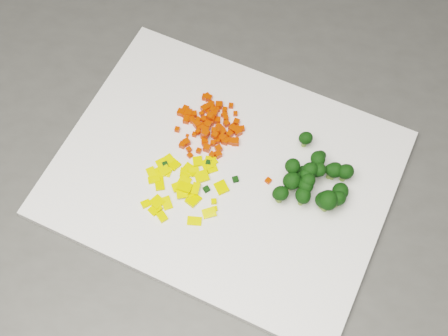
{
  "coord_description": "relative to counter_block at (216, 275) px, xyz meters",
  "views": [
    {
      "loc": [
        0.15,
        -0.26,
        1.69
      ],
      "look_at": [
        0.19,
        0.13,
        0.92
      ],
      "focal_mm": 50.0,
      "sensor_mm": 36.0,
      "label": 1
    }
  ],
  "objects": [
    {
      "name": "carrot_cube_57",
      "position": [
        -0.03,
        0.1,
        0.47
      ],
      "size": [
        0.01,
        0.01,
        0.01
      ],
      "primitive_type": "cube",
      "rotation": [
        0.0,
        0.0,
        1.85
      ],
      "color": "red",
      "rests_on": "carrot_pile"
    },
    {
      "name": "broccoli_floret_7",
      "position": [
        0.1,
        -0.03,
        0.49
      ],
      "size": [
        0.03,
        0.03,
        0.03
      ],
      "primitive_type": null,
      "color": "black",
      "rests_on": "broccoli_pile"
    },
    {
      "name": "carrot_cube_65",
      "position": [
        -0.01,
        0.08,
        0.47
      ],
      "size": [
        0.01,
        0.01,
        0.01
      ],
      "primitive_type": "cube",
      "rotation": [
        0.0,
        0.0,
        2.77
      ],
      "color": "red",
      "rests_on": "carrot_pile"
    },
    {
      "name": "carrot_cube_67",
      "position": [
        -0.04,
        0.08,
        0.47
      ],
      "size": [
        0.01,
        0.01,
        0.01
      ],
      "primitive_type": "cube",
      "rotation": [
        0.0,
        0.0,
        2.82
      ],
      "color": "red",
      "rests_on": "carrot_pile"
    },
    {
      "name": "pepper_chunk_3",
      "position": [
        -0.03,
        -0.04,
        0.46
      ],
      "size": [
        0.02,
        0.02,
        0.01
      ],
      "primitive_type": "cube",
      "rotation": [
        -0.07,
        0.13,
        0.75
      ],
      "color": "yellow",
      "rests_on": "pepper_pile"
    },
    {
      "name": "carrot_cube_20",
      "position": [
        0.0,
        0.13,
        0.47
      ],
      "size": [
        0.01,
        0.01,
        0.01
      ],
      "primitive_type": "cube",
      "rotation": [
        0.0,
        0.0,
        2.04
      ],
      "color": "red",
      "rests_on": "carrot_pile"
    },
    {
      "name": "broccoli_floret_23",
      "position": [
        0.12,
        -0.03,
        0.48
      ],
      "size": [
        0.02,
        0.02,
        0.03
      ],
      "primitive_type": null,
      "color": "black",
      "rests_on": "broccoli_pile"
    },
    {
      "name": "stray_bit_6",
      "position": [
        -0.0,
        -0.05,
        0.46
      ],
      "size": [
        0.01,
        0.01,
        0.0
      ],
      "primitive_type": "cube",
      "rotation": [
        0.0,
        0.0,
        0.09
      ],
      "color": "yellow",
      "rests_on": "cutting_board"
    },
    {
      "name": "carrot_cube_61",
      "position": [
        0.0,
        0.08,
        0.47
      ],
      "size": [
        0.01,
        0.01,
        0.01
      ],
      "primitive_type": "cube",
      "rotation": [
        0.0,
        0.0,
        2.33
      ],
      "color": "red",
      "rests_on": "carrot_pile"
    },
    {
      "name": "pepper_chunk_31",
      "position": [
        -0.08,
        0.01,
        0.46
      ],
      "size": [
        0.02,
        0.02,
        0.01
      ],
      "primitive_type": "cube",
      "rotation": [
        -0.07,
        -0.11,
        1.89
      ],
      "color": "yellow",
      "rests_on": "pepper_pile"
    },
    {
      "name": "carrot_cube_70",
      "position": [
        0.03,
        0.06,
        0.47
      ],
      "size": [
        0.01,
        0.01,
        0.01
      ],
      "primitive_type": "cube",
      "rotation": [
        0.0,
        0.0,
        2.27
      ],
      "color": "red",
      "rests_on": "carrot_pile"
    },
    {
      "name": "stray_bit_1",
      "position": [
        -0.01,
        0.0,
        0.46
      ],
      "size": [
        0.01,
        0.01,
        0.0
      ],
      "primitive_type": "cube",
      "rotation": [
        0.0,
        0.0,
        1.27
      ],
      "color": "yellow",
      "rests_on": "cutting_board"
    },
    {
      "name": "broccoli_floret_24",
      "position": [
        0.13,
        -0.02,
        0.49
      ],
      "size": [
        0.03,
        0.03,
        0.03
      ],
      "primitive_type": null,
      "color": "black",
      "rests_on": "broccoli_pile"
    },
    {
      "name": "broccoli_floret_26",
      "position": [
        0.13,
        0.03,
        0.48
      ],
      "size": [
        0.03,
        0.03,
        0.03
      ],
      "primitive_type": null,
      "color": "black",
      "rests_on": "broccoli_pile"
    },
    {
      "name": "pepper_chunk_23",
      "position": [
        -0.08,
        -0.0,
        0.46
      ],
      "size": [
        0.02,
        0.01,
        0.01
      ],
      "primitive_type": "cube",
      "rotation": [
        0.0,
        -0.06,
        0.1
      ],
      "color": "yellow",
      "rests_on": "pepper_pile"
    },
    {
      "name": "pepper_chunk_33",
      "position": [
        -0.07,
        0.01,
        0.46
      ],
      "size": [
        0.02,
        0.02,
        0.01
      ],
      "primitive_type": "cube",
      "rotation": [
        0.08,
        0.1,
        0.5
      ],
      "color": "yellow",
      "rests_on": "pepper_pile"
    },
    {
      "name": "carrot_cube_72",
      "position": [
        0.02,
        0.09,
        0.47
      ],
      "size": [
        0.01,
        0.01,
        0.01
      ],
      "primitive_type": "cube",
      "rotation": [
        0.0,
        0.0,
        1.39
      ],
      "color": "red",
      "rests_on": "carrot_pile"
    },
    {
      "name": "carrot_cube_75",
      "position": [
        0.01,
        0.1,
        0.47
      ],
      "size": [
        0.01,
        0.01,
        0.01
      ],
      "primitive_type": "cube",
      "rotation": [
        0.0,
        0.0,
        1.35
      ],
      "color": "red",
      "rests_on": "carrot_pile"
    },
    {
      "name": "carrot_cube_73",
      "position": [
        0.01,
        0.12,
        0.47
      ],
      "size": [
        0.01,
        0.01,
        0.01
      ],
      "primitive_type": "cube",
      "rotation": [
        0.0,
        0.0,
        1.12
      ],
      "color": "red",
      "rests_on": "carrot_pile"
    },
    {
      "name": "pepper_chunk_20",
      "position": [
        -0.02,
        -0.02,
        0.47
      ],
      "size": [
        0.02,
        0.02,
        0.01
      ],
      "primitive_type": "cube",
      "rotation": [
        -0.09,
        -0.12,
        1.24
      ],
      "color": "yellow",
      "rests_on": "pepper_pile"
    },
    {
      "name": "carrot_cube_30",
      "position": [
        0.04,
        0.08,
        0.47
      ],
      "size": [
        0.01,
        0.01,
        0.01
      ],
      "primitive_type": "cube",
      "rotation": [
        0.0,
        0.0,
        2.68
      ],
      "color": "red",
      "rests_on": "carrot_pile"
    },
    {
      "name": "carrot_cube_40",
      "position": [
        -0.03,
        0.05,
        0.47
      ],
      "size": [
        0.01,
        0.01,
        0.01
      ],
      "primitive_type": "cube",
      "rotation": [
        0.0,
        0.0,
        1.99
      ],
      "color": "red",
      "rests_on": "carrot_pile"
    },
    {
      "name": "carrot_cube_74",
      "position": [
        0.0,
        0.03,
        0.47
      ],
      "size": [
        0.01,
        0.01,
        0.01
      ],
      "primitive_type": "cube",
      "rotation": [
        0.0,
        0.0,
        0.79
      ],
      "color": "red",
      "rests_on": "carrot_pile"
    },
    {
      "name": "stray_bit_4",
      "position": [
        0.08,
        -0.02,
        0.46
      ],
      "size": [
        0.01,
        0.01,
        0.01
      ],
      "primitive_type": "cube",
      "rotation": [
        0.0,
        0.0,
        2.34
      ],
      "color": "red",
      "rests_on": "cutting_board"
    },
    {
      "name": "broccoli_floret_5",
      "position": [
        0.15,
        -0.07,
        0.48
      ],
      "size": [
        0.04,
        0.04,
        0.04
      ],
      "primitive_type": null,
      "color": "black",
      "rests_on": "broccoli_pile"
    },
    {
      "name": "broccoli_pile",
      "position": [
        0.13,
        -0.02,
        0.49
      ],
      "size": [
        0.12,
        0.12,
        0.06
      ],
      "primitive_type": null,
      "color": "black",
      "rests_on": "cutting_board"
    },
    {
      "name": "carrot_cube_18",
      "position": [
        -0.03,
        0.04,
        0.47
      ],
      "size": [
        0.01,
        0.01,
        0.01
      ],
      "primitive_type": "cube",
      "rotation": [
        0.0,
        0.0,
        0.53
      ],
      "color": "red",
      "rests_on": "carrot_pile"
    },
    {
      "name": "pepper_chunk_4",
      "position": [
        -0.08,
        -0.04,
        0.46
      ],
      "size": [
        0.02,
        0.02,
        0.01
      ],
      "primitive_type": "cube",
      "rotation": [
        -0.03,
        0.12,
        2.24
      ],
      "color": "yellow",
      "rests_on": "pepper_pile"
    },
    {
      "name": "broccoli_floret_6",
      "position": [
        0.1,
        -0.03,
        0.48
      ],
      "size": [
        0.03,
        0.03,
        0.03
      ],
      "primitive_type": null,
      "color": "black",
      "rests_on": "broccoli_pile"
    },
    {
      "name": "pepper_chunk_30",
      "position": [
        -0.08,
        -0.03,
        0.46
      ],
      "size": [
        0.02,
        0.02,
        0.01
      ],
      "primitive_type": "cube",
      "rotation": [
        0.08,
        0.01,
        2.26
      ],
      "color": "yellow",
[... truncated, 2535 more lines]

